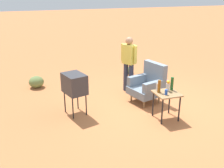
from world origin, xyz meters
TOP-DOWN VIEW (x-y plane):
  - ground_plane at (0.00, 0.00)m, footprint 60.00×60.00m
  - armchair at (-0.20, 0.03)m, footprint 0.94×0.96m
  - side_table at (0.87, -0.03)m, footprint 0.56×0.56m
  - tv_on_stand at (-0.09, -2.01)m, footprint 0.70×0.59m
  - person_standing at (-1.06, -0.21)m, footprint 0.51×0.36m
  - bottle_wine_green at (0.75, 0.16)m, footprint 0.07×0.07m
  - bottle_short_clear at (0.70, -0.19)m, footprint 0.06×0.06m
  - bottle_tall_amber at (0.78, -0.20)m, footprint 0.07×0.07m
  - soda_can_blue at (0.97, -0.11)m, footprint 0.07×0.07m
  - flower_vase at (0.77, 0.04)m, footprint 0.15×0.10m
  - shrub_near at (-2.24, 1.30)m, footprint 0.27×0.27m
  - shrub_mid at (-2.28, -2.80)m, footprint 0.46×0.46m
  - shrub_far at (-2.66, 0.48)m, footprint 0.30×0.30m

SIDE VIEW (x-z plane):
  - ground_plane at x=0.00m, z-range 0.00..0.00m
  - shrub_near at x=-2.24m, z-range 0.00..0.21m
  - shrub_far at x=-2.66m, z-range 0.00..0.23m
  - shrub_mid at x=-2.28m, z-range 0.00..0.36m
  - armchair at x=-0.20m, z-range -0.03..1.03m
  - side_table at x=0.87m, z-range 0.23..0.89m
  - soda_can_blue at x=0.97m, z-range 0.66..0.78m
  - bottle_short_clear at x=0.70m, z-range 0.66..0.86m
  - tv_on_stand at x=-0.09m, z-range 0.27..1.30m
  - flower_vase at x=0.77m, z-range 0.68..0.94m
  - bottle_tall_amber at x=0.78m, z-range 0.66..0.96m
  - bottle_wine_green at x=0.75m, z-range 0.66..0.98m
  - person_standing at x=-1.06m, z-range 0.12..1.76m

